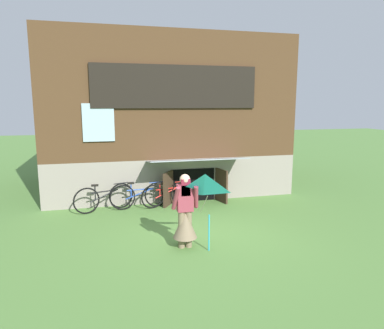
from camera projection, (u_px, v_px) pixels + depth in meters
name	position (u px, v px, depth m)	size (l,w,h in m)	color
ground_plane	(202.00, 236.00, 8.35)	(60.00, 60.00, 0.00)	#56843D
log_house	(162.00, 115.00, 13.40)	(8.09, 6.64, 5.30)	gray
person	(185.00, 217.00, 7.57)	(0.61, 0.52, 1.63)	#7F6B51
kite	(205.00, 194.00, 7.04)	(0.97, 0.93, 1.62)	#2DB2CC
bicycle_red	(167.00, 194.00, 10.70)	(1.65, 0.50, 0.77)	black
bicycle_blue	(140.00, 195.00, 10.48)	(1.78, 0.21, 0.81)	black
bicycle_black	(104.00, 198.00, 10.22)	(1.72, 0.64, 0.82)	black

